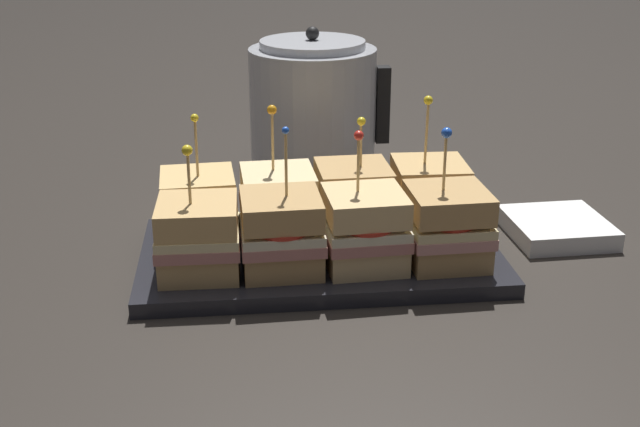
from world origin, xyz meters
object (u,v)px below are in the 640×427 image
serving_platter (320,256)px  sandwich_front_center_right (365,230)px  sandwich_front_far_right (447,226)px  kettle_steel (313,110)px  sandwich_back_far_right (429,196)px  sandwich_back_far_left (199,207)px  sandwich_front_center_left (281,233)px  sandwich_back_center_left (278,203)px  sandwich_back_center_right (353,200)px  napkin_stack (557,228)px  sandwich_front_far_left (199,237)px

serving_platter → sandwich_front_center_right: 0.08m
serving_platter → sandwich_front_far_right: sandwich_front_far_right is taller
sandwich_front_center_right → kettle_steel: size_ratio=0.69×
sandwich_back_far_right → kettle_steel: kettle_steel is taller
sandwich_front_center_right → sandwich_back_far_left: sandwich_back_far_left is taller
sandwich_front_center_left → kettle_steel: kettle_steel is taller
sandwich_back_center_left → sandwich_front_center_right: bearing=-46.5°
sandwich_front_far_right → sandwich_back_far_right: 0.10m
serving_platter → sandwich_front_center_left: bearing=-135.4°
serving_platter → sandwich_back_center_right: bearing=44.7°
sandwich_back_center_left → sandwich_back_center_right: (0.09, -0.00, 0.00)m
sandwich_back_center_right → kettle_steel: kettle_steel is taller
sandwich_front_far_right → sandwich_back_center_right: bearing=134.8°
sandwich_back_far_right → napkin_stack: size_ratio=1.38×
sandwich_front_center_right → sandwich_back_center_right: (0.00, 0.09, 0.00)m
sandwich_back_center_left → kettle_steel: (0.07, 0.27, 0.04)m
kettle_steel → napkin_stack: 0.41m
napkin_stack → sandwich_back_center_right: bearing=-179.8°
sandwich_back_far_left → serving_platter: bearing=-17.8°
serving_platter → sandwich_front_far_right: 0.16m
sandwich_front_far_left → sandwich_back_far_left: sandwich_back_far_left is taller
sandwich_front_center_right → sandwich_back_center_right: bearing=89.6°
sandwich_back_center_left → sandwich_front_center_left: bearing=-91.3°
sandwich_front_center_right → napkin_stack: bearing=19.4°
sandwich_front_far_right → sandwich_back_center_right: sandwich_front_far_right is taller
sandwich_front_far_right → sandwich_back_center_left: bearing=152.3°
sandwich_front_far_left → serving_platter: bearing=18.3°
sandwich_back_center_right → napkin_stack: bearing=0.2°
sandwich_back_center_right → sandwich_front_far_left: bearing=-153.7°
sandwich_back_far_left → sandwich_back_center_left: sandwich_back_center_left is taller
sandwich_front_center_left → sandwich_front_center_right: 0.09m
sandwich_back_far_left → sandwich_back_center_right: sandwich_back_far_left is taller
serving_platter → kettle_steel: bearing=85.7°
sandwich_front_far_left → sandwich_front_far_right: 0.28m
sandwich_front_center_right → kettle_steel: (-0.02, 0.37, 0.04)m
sandwich_back_far_left → napkin_stack: size_ratio=1.27×
serving_platter → napkin_stack: 0.31m
sandwich_front_center_right → sandwich_back_center_right: sandwich_front_center_right is taller
sandwich_front_center_left → kettle_steel: size_ratio=0.72×
sandwich_back_center_left → napkin_stack: bearing=-0.3°
sandwich_front_far_right → kettle_steel: (-0.11, 0.37, 0.04)m
serving_platter → sandwich_front_center_left: 0.09m
sandwich_front_far_right → napkin_stack: size_ratio=1.27×
sandwich_front_far_left → sandwich_back_center_left: sandwich_back_center_left is taller
sandwich_front_far_right → sandwich_back_far_right: sandwich_back_far_right is taller
sandwich_back_center_left → sandwich_back_center_right: sandwich_back_center_left is taller
sandwich_back_center_left → serving_platter: bearing=-46.5°
sandwich_front_far_left → sandwich_front_center_left: sandwich_front_center_left is taller
sandwich_front_far_left → sandwich_back_center_right: size_ratio=1.00×
sandwich_back_far_left → napkin_stack: sandwich_back_far_left is taller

